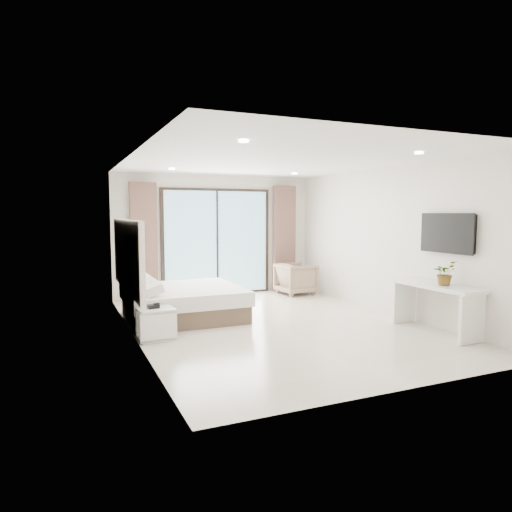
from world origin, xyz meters
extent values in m
plane|color=beige|center=(0.00, 0.00, 0.00)|extent=(6.20, 6.20, 0.00)
cube|color=silver|center=(0.00, 3.10, 1.35)|extent=(4.60, 0.02, 2.70)
cube|color=silver|center=(0.00, -3.10, 1.35)|extent=(4.60, 0.02, 2.70)
cube|color=silver|center=(-2.30, 0.00, 1.35)|extent=(0.02, 6.20, 2.70)
cube|color=silver|center=(2.30, 0.00, 1.35)|extent=(0.02, 6.20, 2.70)
cube|color=white|center=(0.00, 0.00, 2.70)|extent=(4.60, 6.20, 0.02)
cube|color=white|center=(-2.25, 1.06, 1.15)|extent=(0.08, 3.00, 1.20)
cube|color=black|center=(2.25, -1.46, 1.55)|extent=(0.06, 1.00, 0.58)
cube|color=black|center=(2.21, -1.46, 1.55)|extent=(0.02, 1.04, 0.62)
cube|color=black|center=(0.00, 3.07, 1.20)|extent=(2.56, 0.04, 2.42)
cube|color=#82B7D1|center=(0.00, 3.04, 1.20)|extent=(2.40, 0.01, 2.30)
cube|color=brown|center=(-1.65, 2.96, 1.25)|extent=(0.55, 0.14, 2.50)
cube|color=brown|center=(1.65, 2.96, 1.25)|extent=(0.55, 0.14, 2.50)
cylinder|color=white|center=(-1.30, -1.80, 2.68)|extent=(0.12, 0.12, 0.02)
cylinder|color=white|center=(1.30, -1.80, 2.68)|extent=(0.12, 0.12, 0.02)
cylinder|color=white|center=(-1.30, 1.80, 2.68)|extent=(0.12, 0.12, 0.02)
cylinder|color=white|center=(1.30, 1.80, 2.68)|extent=(0.12, 0.12, 0.02)
cube|color=brown|center=(-1.31, 1.06, 0.15)|extent=(1.89, 1.80, 0.30)
cube|color=silver|center=(-1.31, 1.06, 0.43)|extent=(1.97, 1.87, 0.25)
cube|color=silver|center=(-1.95, 0.45, 0.62)|extent=(0.28, 0.38, 0.14)
cube|color=silver|center=(-1.95, 0.86, 0.62)|extent=(0.28, 0.38, 0.14)
cube|color=silver|center=(-1.95, 1.27, 0.62)|extent=(0.28, 0.38, 0.14)
cube|color=silver|center=(-1.95, 1.68, 0.62)|extent=(0.28, 0.38, 0.14)
cube|color=white|center=(-2.02, -0.12, 0.44)|extent=(0.54, 0.45, 0.05)
cube|color=white|center=(-2.02, -0.12, 0.03)|extent=(0.54, 0.45, 0.05)
cube|color=white|center=(-2.02, -0.31, 0.23)|extent=(0.51, 0.08, 0.42)
cube|color=white|center=(-2.02, 0.06, 0.23)|extent=(0.51, 0.08, 0.42)
cube|color=black|center=(-2.05, -0.10, 0.49)|extent=(0.18, 0.14, 0.06)
cube|color=white|center=(2.04, -1.46, 0.74)|extent=(0.48, 1.53, 0.06)
cube|color=white|center=(2.04, -2.15, 0.35)|extent=(0.46, 0.06, 0.71)
cube|color=white|center=(2.04, -0.77, 0.35)|extent=(0.46, 0.06, 0.71)
imported|color=#33662D|center=(2.04, -1.62, 0.92)|extent=(0.43, 0.45, 0.29)
imported|color=#937F60|center=(1.68, 2.40, 0.39)|extent=(0.77, 0.81, 0.79)
camera|label=1|loc=(-3.29, -6.74, 1.86)|focal=32.00mm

